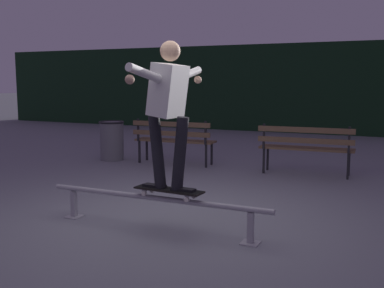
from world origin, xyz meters
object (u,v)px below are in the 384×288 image
at_px(park_bench_leftmost, 173,137).
at_px(park_bench_left_center, 306,145).
at_px(grind_rail, 154,203).
at_px(skateboarder, 168,103).
at_px(skateboard, 169,190).
at_px(trash_can, 112,140).

distance_m(park_bench_leftmost, park_bench_left_center, 2.54).
relative_size(grind_rail, skateboarder, 1.71).
bearing_deg(skateboard, park_bench_left_center, 77.95).
distance_m(skateboard, skateboarder, 0.94).
bearing_deg(skateboard, skateboarder, -4.28).
height_order(grind_rail, trash_can, trash_can).
xyz_separation_m(skateboard, skateboarder, (0.00, -0.00, 0.94)).
height_order(skateboard, skateboarder, skateboarder).
height_order(park_bench_leftmost, trash_can, park_bench_leftmost).
height_order(skateboard, park_bench_leftmost, park_bench_leftmost).
bearing_deg(trash_can, park_bench_leftmost, 2.19).
xyz_separation_m(skateboarder, trash_can, (-3.16, 3.56, -0.98)).
xyz_separation_m(skateboard, park_bench_leftmost, (-1.77, 3.61, 0.08)).
bearing_deg(park_bench_leftmost, grind_rail, -66.28).
height_order(grind_rail, park_bench_left_center, park_bench_left_center).
height_order(park_bench_leftmost, park_bench_left_center, same).
bearing_deg(skateboarder, skateboard, 175.72).
bearing_deg(skateboard, grind_rail, 180.00).
relative_size(skateboard, park_bench_left_center, 0.49).
relative_size(skateboard, trash_can, 0.99).
xyz_separation_m(grind_rail, park_bench_leftmost, (-1.59, 3.61, 0.24)).
height_order(skateboarder, park_bench_leftmost, skateboarder).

